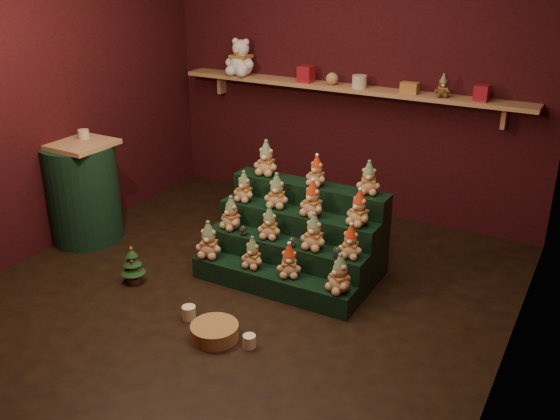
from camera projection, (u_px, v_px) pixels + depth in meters
The scene contains 41 objects.
ground at pixel (247, 289), 5.06m from camera, with size 4.00×4.00×0.00m, color black.
back_wall at pixel (353, 75), 6.17m from camera, with size 4.00×0.10×2.80m, color black.
front_wall at pixel (5, 220), 2.86m from camera, with size 4.00×0.10×2.80m, color black.
left_wall at pixel (44, 92), 5.43m from camera, with size 0.10×4.00×2.80m, color black.
right_wall at pixel (543, 165), 3.60m from camera, with size 0.10×4.00×2.80m, color black.
back_shelf at pixel (345, 88), 6.07m from camera, with size 3.60×0.26×0.24m.
riser_tier_front at pixel (272, 282), 4.98m from camera, with size 1.40×0.22×0.18m, color black.
riser_tier_midfront at pixel (285, 261), 5.12m from camera, with size 1.40×0.22×0.36m, color black.
riser_tier_midback at pixel (297, 241), 5.27m from camera, with size 1.40×0.22×0.54m, color black.
riser_tier_back at pixel (309, 222), 5.41m from camera, with size 1.40×0.22×0.72m, color black.
teddy_0 at pixel (209, 240), 5.14m from camera, with size 0.22×0.20×0.31m, color tan, non-canonical shape.
teddy_1 at pixel (253, 252), 4.98m from camera, with size 0.18×0.17×0.26m, color tan, non-canonical shape.
teddy_2 at pixel (289, 260), 4.84m from camera, with size 0.19×0.17×0.27m, color tan, non-canonical shape.
teddy_3 at pixel (340, 273), 4.62m from camera, with size 0.22×0.19×0.30m, color tan, non-canonical shape.
teddy_4 at pixel (231, 213), 5.23m from camera, with size 0.20×0.18×0.28m, color tan, non-canonical shape.
teddy_5 at pixel (270, 223), 5.07m from camera, with size 0.19×0.17×0.27m, color tan, non-canonical shape.
teddy_6 at pixel (314, 232), 4.88m from camera, with size 0.21×0.19×0.29m, color tan, non-canonical shape.
teddy_7 at pixel (351, 241), 4.75m from camera, with size 0.19×0.17×0.26m, color tan, non-canonical shape.
teddy_8 at pixel (244, 187), 5.34m from camera, with size 0.19×0.17×0.26m, color tan, non-canonical shape.
teddy_9 at pixel (277, 191), 5.20m from camera, with size 0.21×0.19×0.29m, color tan, non-canonical shape.
teddy_10 at pixel (313, 199), 5.03m from camera, with size 0.21×0.19×0.30m, color tan, non-canonical shape.
teddy_11 at pixel (359, 208), 4.87m from camera, with size 0.20×0.18×0.29m, color tan, non-canonical shape.
teddy_12 at pixel (266, 158), 5.42m from camera, with size 0.21×0.19×0.30m, color tan, non-canonical shape.
teddy_13 at pixel (317, 171), 5.18m from camera, with size 0.18×0.16×0.25m, color tan, non-canonical shape.
teddy_14 at pixel (369, 178), 5.00m from camera, with size 0.19×0.17×0.27m, color tan, non-canonical shape.
snow_globe_a at pixel (243, 231), 5.15m from camera, with size 0.06×0.06×0.08m.
snow_globe_b at pixel (292, 242), 4.95m from camera, with size 0.06×0.06×0.09m.
snow_globe_c at pixel (337, 252), 4.77m from camera, with size 0.07×0.07×0.09m.
side_table at pixel (82, 191), 5.78m from camera, with size 0.67×0.67×0.96m.
table_ornament at pixel (84, 134), 5.66m from camera, with size 0.10×0.10×0.08m, color beige.
mini_christmas_tree at pixel (133, 264), 5.10m from camera, with size 0.20×0.20×0.34m.
mug_left at pixel (189, 313), 4.64m from camera, with size 0.10×0.10×0.10m, color beige.
mug_right at pixel (249, 341), 4.31m from camera, with size 0.09×0.09×0.09m, color beige.
wicker_basket at pixel (215, 332), 4.40m from camera, with size 0.34×0.34×0.11m, color #A27B41.
white_bear at pixel (241, 52), 6.46m from camera, with size 0.34×0.31×0.48m, color white, non-canonical shape.
brown_bear at pixel (443, 86), 5.56m from camera, with size 0.14×0.13×0.20m, color #54351C, non-canonical shape.
gift_tin_red_a at pixel (306, 74), 6.19m from camera, with size 0.14×0.14×0.16m, color #AC1A2C.
gift_tin_cream at pixel (359, 82), 5.95m from camera, with size 0.14×0.14×0.12m, color beige.
gift_tin_red_b at pixel (482, 93), 5.43m from camera, with size 0.12×0.12×0.14m, color #AC1A2C.
shelf_plush_ball at pixel (332, 79), 6.08m from camera, with size 0.12×0.12×0.12m, color tan.
scarf_gift_box at pixel (410, 88), 5.73m from camera, with size 0.16×0.10×0.10m, color orange.
Camera 1 is at (2.38, -3.73, 2.55)m, focal length 40.00 mm.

